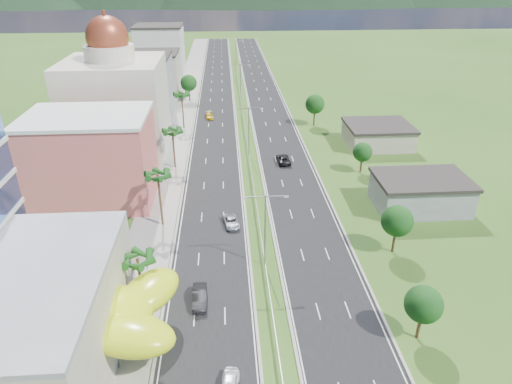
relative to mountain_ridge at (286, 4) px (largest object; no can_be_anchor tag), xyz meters
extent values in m
plane|color=#2D5119|center=(-60.00, -450.00, 0.00)|extent=(500.00, 500.00, 0.00)
cube|color=black|center=(-67.50, -360.00, 0.02)|extent=(11.00, 260.00, 0.04)
cube|color=black|center=(-52.50, -360.00, 0.02)|extent=(11.00, 260.00, 0.04)
cube|color=gray|center=(-77.00, -360.00, 0.06)|extent=(7.00, 260.00, 0.12)
cube|color=gray|center=(-60.00, -378.00, 0.62)|extent=(0.08, 216.00, 0.28)
cube|color=gray|center=(-60.00, -276.00, 0.35)|extent=(0.10, 0.12, 0.70)
cylinder|color=gray|center=(-60.00, -440.00, 5.50)|extent=(0.20, 0.20, 11.00)
cube|color=gray|center=(-61.44, -440.00, 10.80)|extent=(2.88, 0.12, 0.12)
cube|color=gray|center=(-58.56, -440.00, 10.80)|extent=(2.88, 0.12, 0.12)
cube|color=silver|center=(-62.72, -440.00, 10.70)|extent=(0.60, 0.25, 0.18)
cube|color=silver|center=(-57.28, -440.00, 10.70)|extent=(0.60, 0.25, 0.18)
cylinder|color=gray|center=(-60.00, -400.00, 5.50)|extent=(0.20, 0.20, 11.00)
cube|color=gray|center=(-61.44, -400.00, 10.80)|extent=(2.88, 0.12, 0.12)
cube|color=gray|center=(-58.56, -400.00, 10.80)|extent=(2.88, 0.12, 0.12)
cube|color=silver|center=(-62.72, -400.00, 10.70)|extent=(0.60, 0.25, 0.18)
cube|color=silver|center=(-57.28, -400.00, 10.70)|extent=(0.60, 0.25, 0.18)
cylinder|color=gray|center=(-60.00, -355.00, 5.50)|extent=(0.20, 0.20, 11.00)
cube|color=gray|center=(-61.44, -355.00, 10.80)|extent=(2.88, 0.12, 0.12)
cube|color=gray|center=(-58.56, -355.00, 10.80)|extent=(2.88, 0.12, 0.12)
cube|color=silver|center=(-62.72, -355.00, 10.70)|extent=(0.60, 0.25, 0.18)
cube|color=silver|center=(-57.28, -355.00, 10.70)|extent=(0.60, 0.25, 0.18)
cylinder|color=gray|center=(-60.00, -310.00, 5.50)|extent=(0.20, 0.20, 11.00)
cube|color=gray|center=(-61.44, -310.00, 10.80)|extent=(2.88, 0.12, 0.12)
cube|color=gray|center=(-58.56, -310.00, 10.80)|extent=(2.88, 0.12, 0.12)
cube|color=silver|center=(-62.72, -310.00, 10.70)|extent=(0.60, 0.25, 0.18)
cube|color=silver|center=(-57.28, -310.00, 10.70)|extent=(0.60, 0.25, 0.18)
cylinder|color=gray|center=(-84.00, -452.00, 2.00)|extent=(0.50, 0.50, 4.00)
cylinder|color=gray|center=(-77.00, -457.00, 2.00)|extent=(0.50, 0.50, 4.00)
cylinder|color=gray|center=(-81.00, -460.00, 2.00)|extent=(0.50, 0.50, 4.00)
cylinder|color=gray|center=(-75.00, -452.00, 2.00)|extent=(0.50, 0.50, 4.00)
cube|color=#CE5F54|center=(-88.00, -418.00, 7.50)|extent=(20.00, 15.00, 15.00)
cube|color=beige|center=(-88.00, -395.00, 10.00)|extent=(20.00, 20.00, 20.00)
cylinder|color=beige|center=(-88.00, -395.00, 21.50)|extent=(10.00, 10.00, 3.00)
sphere|color=brown|center=(-88.00, -395.00, 24.50)|extent=(8.40, 8.40, 8.40)
cube|color=gray|center=(-87.00, -370.00, 8.00)|extent=(16.00, 15.00, 16.00)
cube|color=#A49887|center=(-87.00, -348.00, 6.50)|extent=(16.00, 15.00, 13.00)
cube|color=silver|center=(-87.00, -325.00, 9.00)|extent=(16.00, 15.00, 18.00)
cube|color=gray|center=(-32.00, -425.00, 2.50)|extent=(15.00, 10.00, 5.00)
cube|color=#A49887|center=(-30.00, -395.00, 2.20)|extent=(14.00, 12.00, 4.40)
cylinder|color=#47301C|center=(-75.50, -448.00, 3.75)|extent=(0.36, 0.36, 7.50)
cylinder|color=#47301C|center=(-75.50, -428.00, 4.50)|extent=(0.36, 0.36, 9.00)
cylinder|color=#47301C|center=(-75.50, -405.00, 4.00)|extent=(0.36, 0.36, 8.00)
cylinder|color=#47301C|center=(-75.50, -380.00, 4.40)|extent=(0.36, 0.36, 8.80)
cylinder|color=#47301C|center=(-75.50, -355.00, 2.45)|extent=(0.40, 0.40, 4.90)
sphere|color=#184716|center=(-75.50, -355.00, 5.60)|extent=(4.90, 4.90, 4.90)
cylinder|color=#47301C|center=(-44.00, -455.00, 2.10)|extent=(0.40, 0.40, 4.20)
sphere|color=#184716|center=(-44.00, -455.00, 4.80)|extent=(4.20, 4.20, 4.20)
cylinder|color=#47301C|center=(-41.00, -438.00, 2.27)|extent=(0.40, 0.40, 4.55)
sphere|color=#184716|center=(-41.00, -438.00, 5.20)|extent=(4.55, 4.55, 4.55)
cylinder|color=#47301C|center=(-38.00, -410.00, 1.92)|extent=(0.40, 0.40, 3.85)
sphere|color=#184716|center=(-38.00, -410.00, 4.40)|extent=(3.85, 3.85, 3.85)
cylinder|color=#47301C|center=(-42.00, -380.00, 2.45)|extent=(0.40, 0.40, 4.90)
sphere|color=#184716|center=(-42.00, -380.00, 5.60)|extent=(4.90, 4.90, 4.90)
imported|color=black|center=(-68.76, -447.31, 0.87)|extent=(1.85, 5.06, 1.65)
imported|color=#9DA0A4|center=(-64.46, -428.99, 0.69)|extent=(2.91, 5.00, 1.31)
imported|color=gold|center=(-69.14, -372.24, 0.72)|extent=(2.33, 4.84, 1.36)
imported|color=black|center=(-52.93, -403.95, 0.82)|extent=(2.88, 5.74, 1.56)
imported|color=black|center=(-68.85, -450.06, 0.59)|extent=(0.52, 1.71, 1.09)
camera|label=1|loc=(-64.86, -492.26, 38.07)|focal=32.00mm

